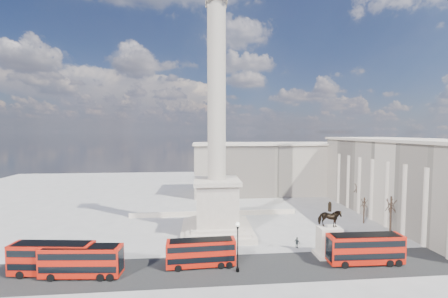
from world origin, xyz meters
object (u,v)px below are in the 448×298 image
red_bus_c (365,248)px  red_bus_e (53,258)px  red_bus_a (82,261)px  pedestrian_crossing (297,243)px  pedestrian_walking (388,246)px  equestrian_statue (329,237)px  victorian_lamp (238,243)px  pedestrian_standing (403,244)px  red_bus_b (202,252)px  nelsons_column (217,169)px

red_bus_c → red_bus_e: bearing=-179.7°
red_bus_a → pedestrian_crossing: (33.11, 6.65, -1.35)m
red_bus_a → pedestrian_walking: bearing=9.2°
equestrian_statue → red_bus_c: bearing=-35.0°
red_bus_a → red_bus_e: (-4.38, 0.96, 0.10)m
equestrian_statue → pedestrian_walking: equestrian_statue is taller
victorian_lamp → equestrian_statue: equestrian_statue is taller
pedestrian_crossing → equestrian_statue: bearing=-165.8°
red_bus_a → pedestrian_standing: size_ratio=7.14×
red_bus_b → equestrian_statue: size_ratio=1.14×
victorian_lamp → pedestrian_standing: victorian_lamp is taller
nelsons_column → pedestrian_standing: size_ratio=32.18×
red_bus_b → pedestrian_walking: red_bus_b is taller
red_bus_a → pedestrian_crossing: size_ratio=5.69×
nelsons_column → red_bus_e: 29.97m
pedestrian_walking → pedestrian_standing: bearing=16.9°
red_bus_a → pedestrian_standing: bearing=10.1°
red_bus_b → pedestrian_walking: 31.56m
equestrian_statue → red_bus_a: bearing=-175.2°
pedestrian_standing → nelsons_column: bearing=-52.3°
red_bus_b → equestrian_statue: bearing=2.3°
red_bus_c → red_bus_e: (-45.83, 0.83, 0.00)m
red_bus_b → red_bus_c: red_bus_c is taller
red_bus_e → red_bus_a: bearing=-6.0°
red_bus_c → nelsons_column: bearing=146.2°
nelsons_column → victorian_lamp: (2.02, -15.91, -8.63)m
equestrian_statue → pedestrian_standing: size_ratio=5.82×
equestrian_statue → pedestrian_standing: 14.69m
red_bus_b → victorian_lamp: size_ratio=1.41×
red_bus_b → nelsons_column: bearing=75.1°
victorian_lamp → red_bus_c: bearing=1.8°
red_bus_a → victorian_lamp: size_ratio=1.52×
equestrian_statue → pedestrian_standing: equestrian_statue is taller
red_bus_b → pedestrian_standing: size_ratio=6.65×
nelsons_column → red_bus_a: size_ratio=4.51×
red_bus_c → red_bus_b: bearing=178.2°
pedestrian_standing → victorian_lamp: bearing=-23.8°
nelsons_column → red_bus_b: nelsons_column is taller
red_bus_c → equestrian_statue: bearing=146.4°
nelsons_column → victorian_lamp: nelsons_column is taller
equestrian_statue → pedestrian_walking: bearing=4.1°
nelsons_column → pedestrian_walking: (28.30, -11.50, -12.06)m
pedestrian_standing → red_bus_e: bearing=-30.1°
red_bus_e → victorian_lamp: size_ratio=1.59×
pedestrian_crossing → victorian_lamp: bearing=87.2°
red_bus_b → red_bus_a: bearing=-177.1°
equestrian_statue → victorian_lamp: bearing=-166.8°
red_bus_a → pedestrian_walking: red_bus_a is taller
red_bus_c → pedestrian_standing: bearing=27.4°
nelsons_column → equestrian_statue: (17.46, -12.28, -9.75)m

